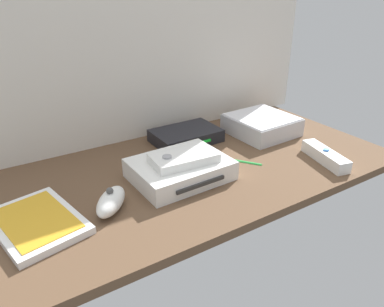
% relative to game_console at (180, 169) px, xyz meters
% --- Properties ---
extents(ground_plane, '(1.00, 0.48, 0.02)m').
position_rel_game_console_xyz_m(ground_plane, '(0.05, 0.02, -0.03)').
color(ground_plane, brown).
rests_on(ground_plane, ground).
extents(back_wall, '(1.10, 0.01, 0.64)m').
position_rel_game_console_xyz_m(back_wall, '(0.05, 0.27, 0.30)').
color(back_wall, silver).
rests_on(back_wall, ground).
extents(game_console, '(0.21, 0.17, 0.04)m').
position_rel_game_console_xyz_m(game_console, '(0.00, 0.00, 0.00)').
color(game_console, white).
rests_on(game_console, ground_plane).
extents(mini_computer, '(0.18, 0.18, 0.05)m').
position_rel_game_console_xyz_m(mini_computer, '(0.34, 0.10, 0.00)').
color(mini_computer, silver).
rests_on(mini_computer, ground_plane).
extents(game_case, '(0.17, 0.21, 0.02)m').
position_rel_game_console_xyz_m(game_case, '(-0.31, -0.01, -0.01)').
color(game_case, white).
rests_on(game_case, ground_plane).
extents(network_router, '(0.18, 0.12, 0.03)m').
position_rel_game_console_xyz_m(network_router, '(0.12, 0.17, -0.00)').
color(network_router, black).
rests_on(network_router, ground_plane).
extents(remote_wand, '(0.07, 0.15, 0.03)m').
position_rel_game_console_xyz_m(remote_wand, '(0.34, -0.12, -0.01)').
color(remote_wand, white).
rests_on(remote_wand, ground_plane).
extents(remote_nunchuk, '(0.10, 0.10, 0.05)m').
position_rel_game_console_xyz_m(remote_nunchuk, '(-0.18, -0.04, -0.00)').
color(remote_nunchuk, white).
rests_on(remote_nunchuk, ground_plane).
extents(remote_classic_pad, '(0.15, 0.09, 0.02)m').
position_rel_game_console_xyz_m(remote_classic_pad, '(0.00, -0.01, 0.03)').
color(remote_classic_pad, white).
rests_on(remote_classic_pad, game_console).
extents(stylus_pen, '(0.06, 0.08, 0.01)m').
position_rel_game_console_xyz_m(stylus_pen, '(0.17, -0.02, -0.02)').
color(stylus_pen, green).
rests_on(stylus_pen, ground_plane).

